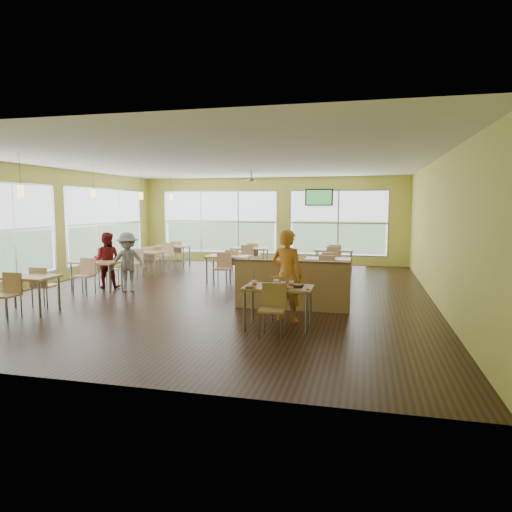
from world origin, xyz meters
name	(u,v)px	position (x,y,z in m)	size (l,w,h in m)	color
room	(222,228)	(0.00, 0.00, 1.60)	(12.00, 12.04, 3.20)	black
window_bays	(173,227)	(-2.65, 3.08, 1.48)	(9.24, 10.24, 2.38)	white
main_table	(278,293)	(2.00, -3.00, 0.63)	(1.22, 1.52, 0.87)	tan
half_wall_divider	(291,285)	(2.00, -1.55, 0.52)	(2.40, 0.14, 1.04)	tan
dining_tables	(206,258)	(-1.05, 1.71, 0.63)	(6.92, 8.72, 0.87)	tan
pendant_lights	(118,195)	(-3.20, 0.68, 2.45)	(0.11, 7.31, 0.86)	#2D2119
ceiling_fan	(251,180)	(0.00, 3.00, 2.95)	(1.25, 1.25, 0.29)	#2D2119
tv_backwall	(319,197)	(1.80, 5.90, 2.45)	(1.00, 0.07, 0.60)	black
man_plaid	(287,275)	(2.06, -2.45, 0.87)	(0.63, 0.42, 1.73)	orange
patron_maroon	(107,260)	(-3.13, -0.13, 0.73)	(0.71, 0.56, 1.47)	maroon
patron_grey	(128,262)	(-2.34, -0.45, 0.75)	(0.96, 0.56, 1.49)	slate
cup_blue	(254,284)	(1.62, -3.23, 0.82)	(0.09, 0.09, 0.34)	white
cup_yellow	(276,283)	(1.98, -3.07, 0.82)	(0.10, 0.10, 0.34)	white
cup_red_near	(283,285)	(2.12, -3.21, 0.82)	(0.09, 0.09, 0.33)	white
cup_red_far	(291,284)	(2.25, -3.14, 0.82)	(0.09, 0.09, 0.34)	white
food_basket	(298,286)	(2.34, -3.00, 0.78)	(0.22, 0.22, 0.05)	black
ketchup_cup	(308,289)	(2.55, -3.21, 0.76)	(0.05, 0.05, 0.02)	#B6190B
wrapper_left	(249,287)	(1.53, -3.26, 0.77)	(0.16, 0.15, 0.04)	#9D7A4C
wrapper_mid	(277,284)	(1.95, -2.90, 0.78)	(0.22, 0.20, 0.06)	#9D7A4C
wrapper_right	(285,288)	(2.16, -3.24, 0.77)	(0.15, 0.14, 0.04)	#9D7A4C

